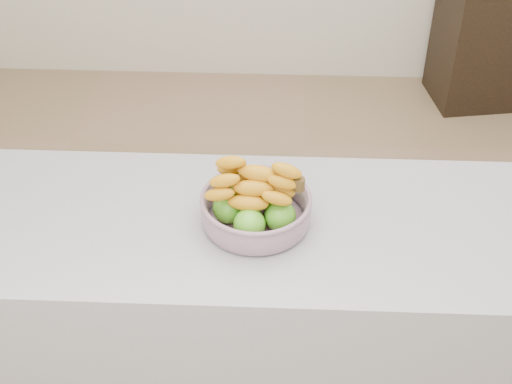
# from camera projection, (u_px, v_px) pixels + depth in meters

# --- Properties ---
(ground) EXTENTS (4.00, 4.00, 0.00)m
(ground) POSITION_uv_depth(u_px,v_px,m) (309.00, 327.00, 2.76)
(ground) COLOR #8C6E56
(ground) RESTS_ON ground
(counter) EXTENTS (2.00, 0.60, 0.90)m
(counter) POSITION_uv_depth(u_px,v_px,m) (318.00, 337.00, 2.14)
(counter) COLOR gray
(counter) RESTS_ON ground
(cabinet) EXTENTS (0.55, 0.47, 0.89)m
(cabinet) POSITION_uv_depth(u_px,v_px,m) (489.00, 26.00, 3.84)
(cabinet) COLOR black
(cabinet) RESTS_ON ground
(fruit_bowl) EXTENTS (0.29, 0.29, 0.18)m
(fruit_bowl) POSITION_uv_depth(u_px,v_px,m) (256.00, 205.00, 1.83)
(fruit_bowl) COLOR #8A97A5
(fruit_bowl) RESTS_ON counter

